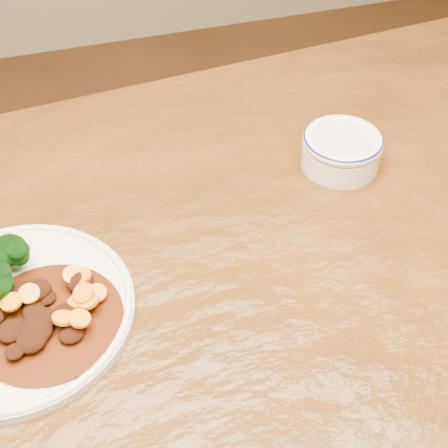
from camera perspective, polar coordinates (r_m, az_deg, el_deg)
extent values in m
cube|color=#5B3210|center=(0.71, -1.63, -8.14)|extent=(1.58, 1.03, 0.04)
cylinder|color=#361C0D|center=(1.48, 18.48, 2.84)|extent=(0.06, 0.06, 0.71)
cylinder|color=white|center=(0.71, -18.55, -7.70)|extent=(0.26, 0.26, 0.01)
torus|color=white|center=(0.71, -18.65, -7.41)|extent=(0.25, 0.25, 0.01)
cylinder|color=#80A253|center=(0.74, -18.69, -3.35)|extent=(0.01, 0.01, 0.02)
ellipsoid|color=black|center=(0.73, -19.06, -2.26)|extent=(0.04, 0.04, 0.03)
cylinder|color=#4A1D08|center=(0.68, -15.70, -8.57)|extent=(0.16, 0.16, 0.00)
ellipsoid|color=black|center=(0.66, -18.61, -11.01)|extent=(0.02, 0.02, 0.01)
ellipsoid|color=black|center=(0.66, -17.23, -10.26)|extent=(0.03, 0.03, 0.02)
ellipsoid|color=black|center=(0.69, -16.98, -7.65)|extent=(0.02, 0.03, 0.01)
ellipsoid|color=black|center=(0.69, -13.05, -5.07)|extent=(0.03, 0.03, 0.02)
ellipsoid|color=black|center=(0.67, -18.90, -9.25)|extent=(0.03, 0.03, 0.01)
ellipsoid|color=black|center=(0.67, -16.84, -9.23)|extent=(0.03, 0.04, 0.02)
ellipsoid|color=black|center=(0.67, -13.43, -8.28)|extent=(0.02, 0.02, 0.01)
ellipsoid|color=black|center=(0.66, -16.94, -9.80)|extent=(0.03, 0.03, 0.01)
ellipsoid|color=black|center=(0.66, -13.80, -9.76)|extent=(0.03, 0.02, 0.01)
ellipsoid|color=black|center=(0.68, -16.36, -8.40)|extent=(0.03, 0.03, 0.02)
ellipsoid|color=black|center=(0.70, -15.96, -6.46)|extent=(0.02, 0.02, 0.01)
ellipsoid|color=black|center=(0.70, -16.70, -5.97)|extent=(0.02, 0.02, 0.01)
ellipsoid|color=black|center=(0.70, -16.88, -5.83)|extent=(0.03, 0.03, 0.02)
ellipsoid|color=black|center=(0.70, -17.68, -5.78)|extent=(0.03, 0.03, 0.02)
ellipsoid|color=black|center=(0.67, -14.41, -7.76)|extent=(0.02, 0.02, 0.01)
cylinder|color=orange|center=(0.65, -13.08, -8.42)|extent=(0.03, 0.03, 0.01)
cylinder|color=orange|center=(0.69, -13.61, -4.53)|extent=(0.03, 0.03, 0.01)
cylinder|color=orange|center=(0.68, -13.13, -6.84)|extent=(0.03, 0.03, 0.01)
cylinder|color=orange|center=(0.69, -17.37, -6.10)|extent=(0.03, 0.03, 0.01)
cylinder|color=orange|center=(0.67, -12.27, -6.90)|extent=(0.03, 0.03, 0.01)
cylinder|color=orange|center=(0.68, -18.89, -6.77)|extent=(0.02, 0.02, 0.01)
cylinder|color=orange|center=(0.69, -12.96, -4.64)|extent=(0.03, 0.03, 0.01)
cylinder|color=orange|center=(0.68, -11.59, -6.21)|extent=(0.03, 0.03, 0.01)
cylinder|color=orange|center=(0.67, -12.72, -6.16)|extent=(0.03, 0.03, 0.02)
cylinder|color=orange|center=(0.66, -14.49, -8.32)|extent=(0.02, 0.02, 0.01)
cylinder|color=white|center=(0.86, 10.61, 6.24)|extent=(0.11, 0.11, 0.03)
cylinder|color=beige|center=(0.85, 10.80, 7.33)|extent=(0.08, 0.08, 0.01)
torus|color=white|center=(0.85, 10.83, 7.52)|extent=(0.11, 0.11, 0.01)
torus|color=navy|center=(0.84, 10.86, 7.71)|extent=(0.11, 0.11, 0.00)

